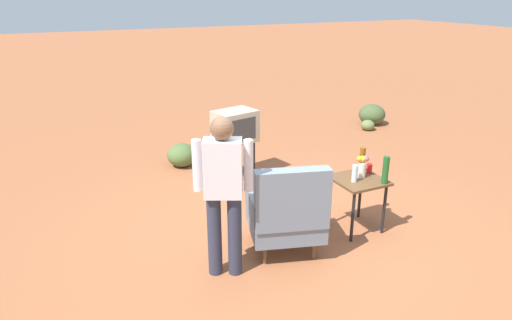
{
  "coord_description": "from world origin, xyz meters",
  "views": [
    {
      "loc": [
        2.41,
        4.03,
        2.72
      ],
      "look_at": [
        0.02,
        -0.95,
        0.65
      ],
      "focal_mm": 32.23,
      "sensor_mm": 36.0,
      "label": 1
    }
  ],
  "objects_px": {
    "tv_on_stand": "(235,127)",
    "flower_vase": "(362,165)",
    "person_standing": "(223,188)",
    "side_table": "(358,187)",
    "armchair": "(287,212)",
    "bottle_short_clear": "(355,173)",
    "bottle_wine_green": "(386,170)",
    "bottle_tall_amber": "(362,159)",
    "soda_can_red": "(369,168)"
  },
  "relations": [
    {
      "from": "tv_on_stand",
      "to": "flower_vase",
      "type": "height_order",
      "value": "tv_on_stand"
    },
    {
      "from": "side_table",
      "to": "soda_can_red",
      "type": "relative_size",
      "value": 5.32
    },
    {
      "from": "side_table",
      "to": "bottle_short_clear",
      "type": "height_order",
      "value": "bottle_short_clear"
    },
    {
      "from": "side_table",
      "to": "flower_vase",
      "type": "xyz_separation_m",
      "value": [
        -0.06,
        -0.03,
        0.25
      ]
    },
    {
      "from": "soda_can_red",
      "to": "armchair",
      "type": "bearing_deg",
      "value": 9.12
    },
    {
      "from": "armchair",
      "to": "soda_can_red",
      "type": "xyz_separation_m",
      "value": [
        -1.23,
        -0.2,
        0.21
      ]
    },
    {
      "from": "person_standing",
      "to": "flower_vase",
      "type": "relative_size",
      "value": 6.19
    },
    {
      "from": "side_table",
      "to": "bottle_wine_green",
      "type": "distance_m",
      "value": 0.39
    },
    {
      "from": "soda_can_red",
      "to": "person_standing",
      "type": "bearing_deg",
      "value": 7.56
    },
    {
      "from": "person_standing",
      "to": "flower_vase",
      "type": "distance_m",
      "value": 1.82
    },
    {
      "from": "bottle_tall_amber",
      "to": "bottle_short_clear",
      "type": "distance_m",
      "value": 0.36
    },
    {
      "from": "person_standing",
      "to": "soda_can_red",
      "type": "relative_size",
      "value": 13.44
    },
    {
      "from": "person_standing",
      "to": "flower_vase",
      "type": "xyz_separation_m",
      "value": [
        -1.8,
        -0.2,
        -0.14
      ]
    },
    {
      "from": "armchair",
      "to": "bottle_short_clear",
      "type": "bearing_deg",
      "value": -175.71
    },
    {
      "from": "armchair",
      "to": "bottle_short_clear",
      "type": "height_order",
      "value": "armchair"
    },
    {
      "from": "bottle_short_clear",
      "to": "bottle_wine_green",
      "type": "xyz_separation_m",
      "value": [
        -0.28,
        0.19,
        0.06
      ]
    },
    {
      "from": "armchair",
      "to": "side_table",
      "type": "bearing_deg",
      "value": -173.85
    },
    {
      "from": "tv_on_stand",
      "to": "soda_can_red",
      "type": "relative_size",
      "value": 8.44
    },
    {
      "from": "armchair",
      "to": "bottle_short_clear",
      "type": "xyz_separation_m",
      "value": [
        -0.91,
        -0.07,
        0.25
      ]
    },
    {
      "from": "side_table",
      "to": "flower_vase",
      "type": "relative_size",
      "value": 2.45
    },
    {
      "from": "person_standing",
      "to": "bottle_wine_green",
      "type": "bearing_deg",
      "value": 178.41
    },
    {
      "from": "side_table",
      "to": "bottle_tall_amber",
      "type": "bearing_deg",
      "value": -133.8
    },
    {
      "from": "side_table",
      "to": "tv_on_stand",
      "type": "distance_m",
      "value": 2.26
    },
    {
      "from": "person_standing",
      "to": "bottle_wine_green",
      "type": "height_order",
      "value": "person_standing"
    },
    {
      "from": "person_standing",
      "to": "soda_can_red",
      "type": "distance_m",
      "value": 2.0
    },
    {
      "from": "side_table",
      "to": "flower_vase",
      "type": "bearing_deg",
      "value": -154.48
    },
    {
      "from": "bottle_short_clear",
      "to": "armchair",
      "type": "bearing_deg",
      "value": 4.29
    },
    {
      "from": "person_standing",
      "to": "soda_can_red",
      "type": "xyz_separation_m",
      "value": [
        -1.97,
        -0.26,
        -0.23
      ]
    },
    {
      "from": "tv_on_stand",
      "to": "side_table",
      "type": "bearing_deg",
      "value": 106.34
    },
    {
      "from": "tv_on_stand",
      "to": "bottle_short_clear",
      "type": "height_order",
      "value": "tv_on_stand"
    },
    {
      "from": "person_standing",
      "to": "bottle_tall_amber",
      "type": "relative_size",
      "value": 5.47
    },
    {
      "from": "side_table",
      "to": "flower_vase",
      "type": "distance_m",
      "value": 0.25
    },
    {
      "from": "person_standing",
      "to": "bottle_wine_green",
      "type": "distance_m",
      "value": 1.94
    },
    {
      "from": "side_table",
      "to": "bottle_tall_amber",
      "type": "relative_size",
      "value": 2.16
    },
    {
      "from": "bottle_tall_amber",
      "to": "flower_vase",
      "type": "distance_m",
      "value": 0.2
    },
    {
      "from": "tv_on_stand",
      "to": "bottle_tall_amber",
      "type": "bearing_deg",
      "value": 112.31
    },
    {
      "from": "tv_on_stand",
      "to": "bottle_wine_green",
      "type": "bearing_deg",
      "value": 108.86
    },
    {
      "from": "tv_on_stand",
      "to": "soda_can_red",
      "type": "xyz_separation_m",
      "value": [
        -0.85,
        2.07,
        -0.07
      ]
    },
    {
      "from": "bottle_tall_amber",
      "to": "side_table",
      "type": "bearing_deg",
      "value": 46.2
    },
    {
      "from": "armchair",
      "to": "bottle_tall_amber",
      "type": "distance_m",
      "value": 1.26
    },
    {
      "from": "side_table",
      "to": "person_standing",
      "type": "distance_m",
      "value": 1.8
    },
    {
      "from": "bottle_short_clear",
      "to": "bottle_tall_amber",
      "type": "bearing_deg",
      "value": -140.88
    },
    {
      "from": "soda_can_red",
      "to": "side_table",
      "type": "bearing_deg",
      "value": 22.15
    },
    {
      "from": "bottle_wine_green",
      "to": "person_standing",
      "type": "bearing_deg",
      "value": -1.59
    },
    {
      "from": "armchair",
      "to": "soda_can_red",
      "type": "height_order",
      "value": "armchair"
    },
    {
      "from": "tv_on_stand",
      "to": "bottle_wine_green",
      "type": "relative_size",
      "value": 3.22
    },
    {
      "from": "armchair",
      "to": "soda_can_red",
      "type": "relative_size",
      "value": 8.69
    },
    {
      "from": "bottle_short_clear",
      "to": "flower_vase",
      "type": "distance_m",
      "value": 0.17
    },
    {
      "from": "soda_can_red",
      "to": "bottle_tall_amber",
      "type": "bearing_deg",
      "value": -67.19
    },
    {
      "from": "bottle_wine_green",
      "to": "bottle_tall_amber",
      "type": "bearing_deg",
      "value": -89.34
    }
  ]
}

